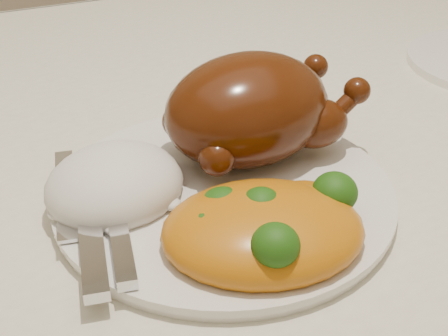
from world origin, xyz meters
name	(u,v)px	position (x,y,z in m)	size (l,w,h in m)	color
dining_table	(256,232)	(0.00, 0.00, 0.67)	(1.60, 0.90, 0.76)	brown
tablecloth	(258,172)	(0.00, 0.00, 0.74)	(1.73, 1.03, 0.18)	silver
dinner_plate	(224,195)	(-0.07, -0.07, 0.77)	(0.27, 0.27, 0.01)	white
roast_chicken	(252,109)	(-0.02, -0.03, 0.82)	(0.19, 0.13, 0.09)	#4A1B07
rice_mound	(115,185)	(-0.15, -0.04, 0.79)	(0.13, 0.13, 0.06)	silver
mac_and_cheese	(266,226)	(-0.07, -0.14, 0.79)	(0.17, 0.15, 0.06)	orange
cutlery	(96,230)	(-0.18, -0.09, 0.79)	(0.06, 0.20, 0.01)	silver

